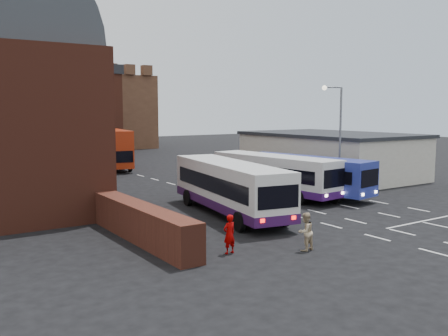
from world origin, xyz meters
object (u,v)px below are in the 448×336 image
bus_blue (305,173)px  pedestrian_beige (305,232)px  bus_red_double (111,148)px  bus_white_outbound (229,184)px  bus_white_inbound (274,172)px  street_lamp (337,129)px  pedestrian_red (229,234)px

bus_blue → pedestrian_beige: (-10.30, -11.05, -0.85)m
bus_red_double → pedestrian_beige: 36.07m
bus_white_outbound → bus_white_inbound: size_ratio=1.06×
street_lamp → pedestrian_red: bearing=-151.0°
street_lamp → pedestrian_beige: 17.20m
bus_white_outbound → pedestrian_red: bearing=-114.8°
bus_white_outbound → street_lamp: size_ratio=1.47×
bus_blue → pedestrian_beige: size_ratio=6.21×
pedestrian_beige → street_lamp: bearing=-148.7°
bus_white_outbound → pedestrian_beige: bearing=-90.9°
bus_blue → pedestrian_red: bus_blue is taller
bus_white_outbound → bus_blue: bearing=25.9°
pedestrian_red → pedestrian_beige: size_ratio=1.01×
pedestrian_red → bus_red_double: bearing=-109.9°
bus_blue → bus_red_double: (-5.80, 24.71, 0.55)m
bus_white_inbound → pedestrian_beige: (-8.18, -12.18, -0.92)m
street_lamp → pedestrian_red: size_ratio=4.61×
bus_red_double → pedestrian_beige: bus_red_double is taller
bus_blue → street_lamp: bearing=158.9°
bus_red_double → bus_white_outbound: bearing=93.2°
bus_blue → pedestrian_red: 16.53m
pedestrian_red → pedestrian_beige: (3.19, -1.54, -0.01)m
bus_white_inbound → street_lamp: 6.00m
bus_white_outbound → bus_white_inbound: bus_white_outbound is taller
bus_white_inbound → bus_blue: bearing=146.0°
bus_white_inbound → bus_red_double: bearing=-87.1°
bus_white_inbound → bus_red_double: 23.87m
bus_white_outbound → bus_red_double: size_ratio=1.10×
street_lamp → bus_red_double: bearing=108.6°
bus_red_double → bus_white_inbound: bearing=108.2°
bus_white_inbound → street_lamp: street_lamp is taller
bus_white_inbound → bus_red_double: size_ratio=1.03×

